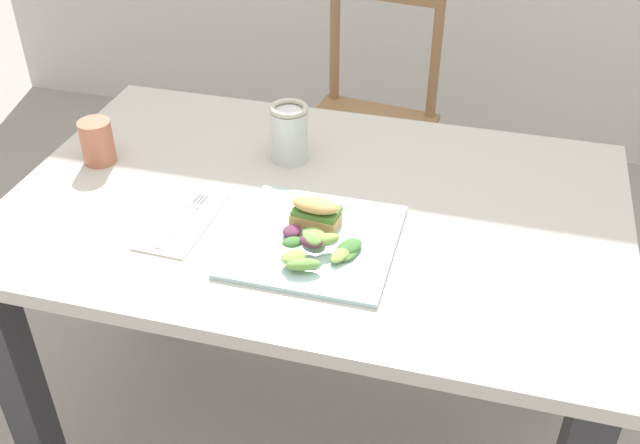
# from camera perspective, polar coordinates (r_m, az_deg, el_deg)

# --- Properties ---
(dining_table) EXTENTS (1.23, 0.80, 0.74)m
(dining_table) POSITION_cam_1_polar(r_m,az_deg,el_deg) (1.55, -0.38, -2.53)
(dining_table) COLOR #BCB7AD
(dining_table) RESTS_ON ground
(chair_wooden_far) EXTENTS (0.45, 0.45, 0.87)m
(chair_wooden_far) POSITION_cam_1_polar(r_m,az_deg,el_deg) (2.38, 3.67, 7.58)
(chair_wooden_far) COLOR #8E6642
(chair_wooden_far) RESTS_ON ground
(plate_lunch) EXTENTS (0.30, 0.30, 0.01)m
(plate_lunch) POSITION_cam_1_polar(r_m,az_deg,el_deg) (1.36, -0.44, -1.46)
(plate_lunch) COLOR silver
(plate_lunch) RESTS_ON dining_table
(sandwich_half_front) EXTENTS (0.10, 0.07, 0.06)m
(sandwich_half_front) POSITION_cam_1_polar(r_m,az_deg,el_deg) (1.38, -0.34, 0.82)
(sandwich_half_front) COLOR tan
(sandwich_half_front) RESTS_ON plate_lunch
(salad_mixed_greens) EXTENTS (0.16, 0.14, 0.04)m
(salad_mixed_greens) POSITION_cam_1_polar(r_m,az_deg,el_deg) (1.31, -0.27, -1.85)
(salad_mixed_greens) COLOR #518438
(salad_mixed_greens) RESTS_ON plate_lunch
(napkin_folded) EXTENTS (0.11, 0.22, 0.00)m
(napkin_folded) POSITION_cam_1_polar(r_m,az_deg,el_deg) (1.44, -10.69, -0.01)
(napkin_folded) COLOR silver
(napkin_folded) RESTS_ON dining_table
(fork_on_napkin) EXTENTS (0.04, 0.19, 0.00)m
(fork_on_napkin) POSITION_cam_1_polar(r_m,az_deg,el_deg) (1.45, -10.37, 0.48)
(fork_on_napkin) COLOR silver
(fork_on_napkin) RESTS_ON napkin_folded
(mason_jar_iced_tea) EXTENTS (0.08, 0.08, 0.13)m
(mason_jar_iced_tea) POSITION_cam_1_polar(r_m,az_deg,el_deg) (1.59, -2.38, 6.75)
(mason_jar_iced_tea) COLOR gold
(mason_jar_iced_tea) RESTS_ON dining_table
(cup_extra_side) EXTENTS (0.07, 0.07, 0.10)m
(cup_extra_side) POSITION_cam_1_polar(r_m,az_deg,el_deg) (1.65, -16.94, 5.99)
(cup_extra_side) COLOR #B2664C
(cup_extra_side) RESTS_ON dining_table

